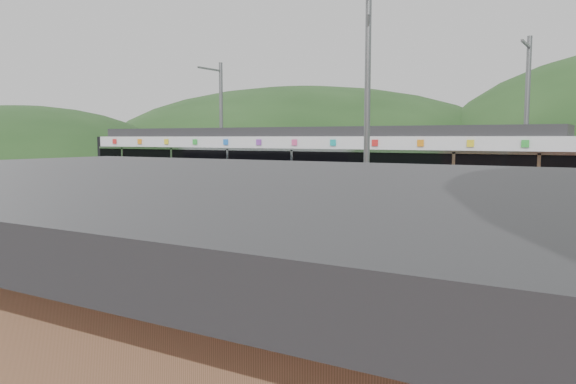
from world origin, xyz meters
The scene contains 9 objects.
ground centered at (0.00, 0.00, 0.00)m, with size 120.00×120.00×0.00m, color #4C4C4F.
hills centered at (6.19, 5.29, 0.00)m, with size 146.00×149.00×26.00m.
platform centered at (0.00, 3.30, 0.15)m, with size 26.00×3.20×0.30m, color #9E9E99.
yellow_line centered at (0.00, 2.00, 0.30)m, with size 26.00×0.10×0.01m, color yellow.
train centered at (-1.00, 6.00, 2.06)m, with size 20.44×3.01×3.74m.
catenary_mast_west centered at (-7.00, 8.56, 3.65)m, with size 0.18×1.80×7.00m.
catenary_mast_east centered at (7.00, 8.56, 3.65)m, with size 0.18×1.80×7.00m.
station_shelter centered at (6.00, -9.01, 1.55)m, with size 9.20×6.20×3.00m.
lamp_post centered at (5.69, -3.13, 3.83)m, with size 0.41×1.16×6.43m.
Camera 1 is at (10.18, -13.53, 3.37)m, focal length 35.00 mm.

